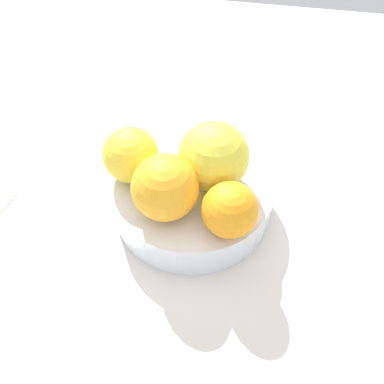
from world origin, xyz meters
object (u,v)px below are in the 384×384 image
Objects in this scene: orange_in_bowl_2 at (131,155)px; orange_in_bowl_3 at (230,210)px; orange_in_bowl_1 at (165,188)px; fruit_bowl at (192,195)px; orange_in_bowl_0 at (214,157)px.

orange_in_bowl_2 is 13.31cm from orange_in_bowl_3.
orange_in_bowl_2 is 1.08× the size of orange_in_bowl_3.
orange_in_bowl_3 is (1.24, 7.10, -0.65)cm from orange_in_bowl_1.
orange_in_bowl_1 is at bearing 49.17° from orange_in_bowl_2.
orange_in_bowl_3 is (5.62, 4.97, 5.63)cm from fruit_bowl.
orange_in_bowl_2 is at bearing -89.46° from fruit_bowl.
orange_in_bowl_2 is at bearing -130.83° from orange_in_bowl_1.
orange_in_bowl_2 is (0.72, -9.46, -0.76)cm from orange_in_bowl_0.
orange_in_bowl_2 is (-4.31, -4.99, -0.40)cm from orange_in_bowl_1.
orange_in_bowl_1 is at bearing -41.59° from orange_in_bowl_0.
orange_in_bowl_2 is at bearing -85.64° from orange_in_bowl_0.
orange_in_bowl_0 is at bearing 94.36° from orange_in_bowl_2.
orange_in_bowl_3 is at bearing 22.78° from orange_in_bowl_0.
fruit_bowl is 7.95cm from orange_in_bowl_1.
fruit_bowl is at bearing 90.54° from orange_in_bowl_2.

